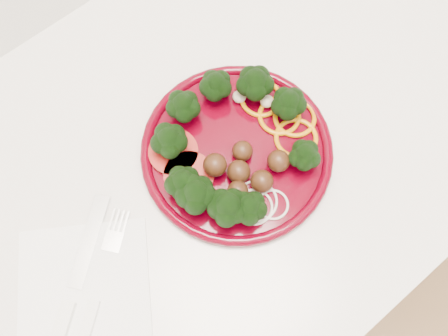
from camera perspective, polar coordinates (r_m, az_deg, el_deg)
counter at (r=1.10m, az=-0.25°, el=-5.89°), size 2.40×0.60×0.90m
plate at (r=0.64m, az=1.14°, el=2.08°), size 0.25×0.25×0.06m
napkin at (r=0.64m, az=-15.71°, el=-13.12°), size 0.22×0.22×0.00m
knife at (r=0.64m, az=-17.40°, el=-14.93°), size 0.19×0.15×0.01m
fork at (r=0.63m, az=-15.01°, el=-15.97°), size 0.17×0.14×0.01m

